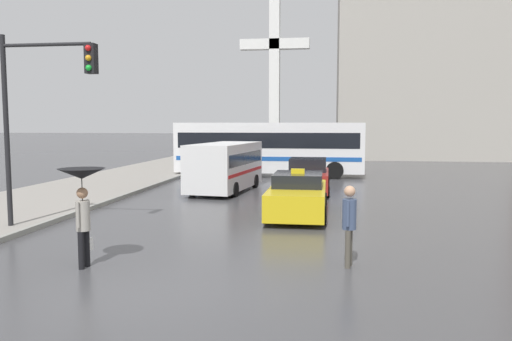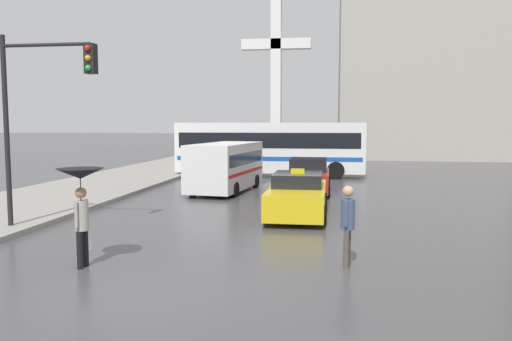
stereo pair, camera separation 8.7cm
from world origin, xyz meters
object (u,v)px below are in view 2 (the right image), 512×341
object	(u,v)px
sedan_red	(308,177)
traffic_light	(41,97)
monument_cross	(276,69)
pedestrian_with_umbrella	(81,189)
taxi	(298,196)
pedestrian_man	(348,219)
city_bus	(270,146)
ambulance_van	(226,165)

from	to	relation	value
sedan_red	traffic_light	distance (m)	11.90
traffic_light	monument_cross	size ratio (longest dim) A/B	0.39
pedestrian_with_umbrella	monument_cross	bearing A→B (deg)	4.67
pedestrian_with_umbrella	monument_cross	xyz separation A→B (m)	(0.25, 35.15, 6.27)
taxi	pedestrian_with_umbrella	xyz separation A→B (m)	(-4.11, -6.67, 1.00)
pedestrian_man	traffic_light	distance (m)	9.04
city_bus	pedestrian_with_umbrella	distance (m)	19.31
sedan_red	ambulance_van	world-z (taller)	ambulance_van
traffic_light	pedestrian_with_umbrella	bearing A→B (deg)	-48.62
ambulance_van	city_bus	size ratio (longest dim) A/B	0.51
pedestrian_man	ambulance_van	bearing A→B (deg)	-144.19
sedan_red	ambulance_van	xyz separation A→B (m)	(-3.71, -0.02, 0.51)
sedan_red	traffic_light	xyz separation A→B (m)	(-6.97, -9.15, 3.08)
taxi	sedan_red	world-z (taller)	taxi
city_bus	monument_cross	xyz separation A→B (m)	(-1.42, 15.91, 6.22)
pedestrian_with_umbrella	pedestrian_man	world-z (taller)	pedestrian_with_umbrella
traffic_light	pedestrian_man	bearing A→B (deg)	-15.20
traffic_light	monument_cross	xyz separation A→B (m)	(3.01, 32.01, 4.17)
ambulance_van	monument_cross	world-z (taller)	monument_cross
pedestrian_with_umbrella	taxi	bearing A→B (deg)	-26.55
ambulance_van	pedestrian_with_umbrella	world-z (taller)	ambulance_van
city_bus	ambulance_van	bearing A→B (deg)	-9.73
sedan_red	pedestrian_man	xyz separation A→B (m)	(1.34, -11.40, 0.33)
city_bus	traffic_light	size ratio (longest dim) A/B	1.97
pedestrian_with_umbrella	monument_cross	size ratio (longest dim) A/B	0.15
traffic_light	monument_cross	bearing A→B (deg)	84.63
city_bus	pedestrian_with_umbrella	world-z (taller)	city_bus
ambulance_van	pedestrian_with_umbrella	bearing A→B (deg)	94.79
city_bus	monument_cross	size ratio (longest dim) A/B	0.77
city_bus	sedan_red	bearing A→B (deg)	19.85
taxi	monument_cross	size ratio (longest dim) A/B	0.32
ambulance_van	taxi	bearing A→B (deg)	129.97
taxi	monument_cross	world-z (taller)	monument_cross
taxi	ambulance_van	xyz separation A→B (m)	(-3.61, 5.59, 0.54)
pedestrian_with_umbrella	traffic_light	size ratio (longest dim) A/B	0.39
city_bus	monument_cross	distance (m)	17.14
sedan_red	pedestrian_with_umbrella	xyz separation A→B (m)	(-4.20, -12.28, 0.98)
traffic_light	ambulance_van	bearing A→B (deg)	70.35
pedestrian_with_umbrella	traffic_light	bearing A→B (deg)	46.45
ambulance_van	sedan_red	bearing A→B (deg)	-172.56
city_bus	pedestrian_with_umbrella	size ratio (longest dim) A/B	5.12
sedan_red	traffic_light	world-z (taller)	traffic_light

